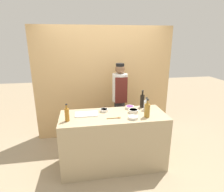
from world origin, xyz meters
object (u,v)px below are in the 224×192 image
bottle_soy (142,101)px  chef_center (120,100)px  sauce_bowl_yellow (133,111)px  sauce_bowl_green (133,117)px  bottle_amber (67,114)px  bottle_clear (146,105)px  sauce_bowl_white (104,110)px  wooden_spoon (115,118)px  bottle_vinegar (147,110)px  sauce_bowl_purple (130,107)px  cutting_board (86,114)px

bottle_soy → chef_center: bearing=119.7°
sauce_bowl_yellow → sauce_bowl_green: bearing=-107.0°
bottle_amber → bottle_clear: size_ratio=1.22×
sauce_bowl_white → bottle_soy: (0.71, 0.10, 0.10)m
bottle_clear → chef_center: size_ratio=0.13×
sauce_bowl_green → wooden_spoon: (-0.27, 0.06, -0.01)m
bottle_soy → chef_center: size_ratio=0.19×
sauce_bowl_green → chef_center: bearing=90.1°
bottle_amber → bottle_clear: bearing=10.8°
sauce_bowl_yellow → bottle_vinegar: size_ratio=0.55×
bottle_soy → wooden_spoon: size_ratio=1.41×
sauce_bowl_white → bottle_clear: 0.74m
bottle_vinegar → bottle_amber: 1.24m
sauce_bowl_purple → bottle_vinegar: (0.17, -0.40, 0.09)m
bottle_soy → bottle_amber: 1.36m
cutting_board → bottle_clear: size_ratio=1.64×
cutting_board → chef_center: bearing=45.6°
cutting_board → sauce_bowl_green: bearing=-21.7°
bottle_vinegar → bottle_soy: bearing=81.6°
bottle_vinegar → bottle_amber: bearing=177.7°
sauce_bowl_green → bottle_amber: bearing=175.2°
sauce_bowl_yellow → bottle_amber: bottle_amber is taller
bottle_amber → sauce_bowl_yellow: bearing=8.6°
sauce_bowl_white → cutting_board: size_ratio=0.36×
bottle_soy → wooden_spoon: bottle_soy is taller
cutting_board → bottle_amber: bearing=-145.9°
sauce_bowl_yellow → cutting_board: (-0.79, 0.03, -0.02)m
wooden_spoon → sauce_bowl_green: bearing=-12.9°
sauce_bowl_white → sauce_bowl_purple: bearing=7.9°
sauce_bowl_white → bottle_soy: bottle_soy is taller
sauce_bowl_purple → cutting_board: bearing=-168.7°
wooden_spoon → bottle_clear: bearing=24.9°
cutting_board → bottle_clear: (1.04, 0.06, 0.08)m
sauce_bowl_white → wooden_spoon: (0.14, -0.31, -0.02)m
sauce_bowl_yellow → chef_center: 0.76m
bottle_amber → chef_center: 1.36m
cutting_board → bottle_soy: size_ratio=1.16×
sauce_bowl_purple → bottle_vinegar: size_ratio=0.52×
sauce_bowl_white → chef_center: chef_center is taller
bottle_clear → wooden_spoon: 0.66m
sauce_bowl_purple → sauce_bowl_yellow: 0.19m
bottle_clear → sauce_bowl_green: bearing=-134.4°
cutting_board → bottle_clear: bottle_clear is taller
bottle_soy → wooden_spoon: (-0.57, -0.41, -0.11)m
sauce_bowl_white → wooden_spoon: size_ratio=0.59×
bottle_vinegar → sauce_bowl_purple: bearing=113.3°
sauce_bowl_purple → sauce_bowl_white: bearing=-172.1°
cutting_board → bottle_soy: 1.03m
sauce_bowl_green → sauce_bowl_white: 0.55m
cutting_board → bottle_amber: (-0.29, -0.20, 0.10)m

